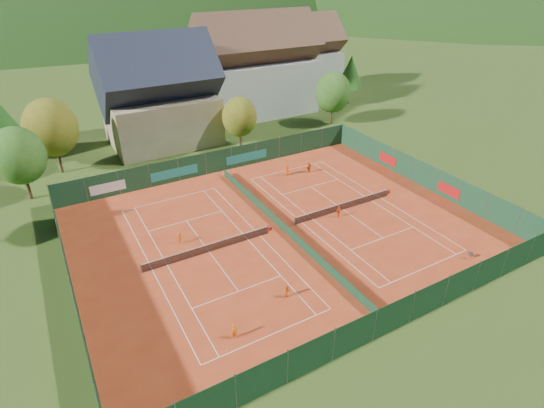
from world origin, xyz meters
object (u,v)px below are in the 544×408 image
Objects in this scene: hotel_block_a at (256,71)px; player_left_mid at (288,292)px; player_left_near at (234,332)px; player_right_far_a at (287,170)px; hotel_block_b at (298,60)px; ball_hopper at (470,254)px; player_right_near at (339,212)px; player_right_far_b at (309,168)px; player_left_far at (179,238)px; chalet at (159,99)px.

hotel_block_a is 17.66× the size of player_left_mid.
player_right_far_a reaches higher than player_left_near.
hotel_block_b reaches higher than player_left_near.
ball_hopper is (-3.39, -48.93, -6.83)m from hotel_block_a.
player_right_near is (16.95, 9.82, 0.04)m from player_left_near.
player_left_mid is at bearing 50.29° from player_right_far_a.
ball_hopper is 13.37m from player_right_near.
hotel_block_a is at bearing 59.91° from player_right_near.
hotel_block_b reaches higher than player_left_mid.
ball_hopper is 24.21m from player_right_far_a.
player_right_far_b is (3.48, 10.90, 0.02)m from player_right_near.
player_left_far is 0.90× the size of player_right_near.
player_left_far is 16.90m from player_right_near.
ball_hopper is at bearing -9.07° from player_left_near.
player_left_near is at bearing -126.41° from hotel_block_b.
chalet is 19.94m from hotel_block_a.
hotel_block_a is 27.65m from player_right_far_a.
player_right_far_b is at bearing 53.53° from player_left_mid.
ball_hopper is at bearing -93.97° from hotel_block_a.
player_right_far_b reaches higher than player_right_near.
hotel_block_b is at bearing -131.11° from player_right_far_b.
chalet reaches higher than ball_hopper.
ball_hopper is 0.53× the size of player_right_far_a.
chalet is 28.81m from player_left_far.
hotel_block_b is 11.50× the size of player_right_far_a.
player_left_near is 0.88× the size of player_right_far_a.
player_right_far_a is (11.97, 19.72, 0.14)m from player_left_mid.
player_right_far_b is (-20.01, -34.12, -5.90)m from hotel_block_b.
ball_hopper is 0.65× the size of player_left_mid.
hotel_block_a reaches higher than player_right_far_b.
ball_hopper is 0.55× the size of player_right_far_b.
player_right_far_a is 1.04× the size of player_right_far_b.
player_left_far is (-25.98, -33.30, -6.75)m from hotel_block_a.
hotel_block_b is 40.84m from player_right_far_a.
player_right_far_a reaches higher than player_left_mid.
player_left_far reaches higher than ball_hopper.
player_left_mid is at bearing -123.28° from hotel_block_b.
player_right_far_b is at bearing 156.09° from player_right_far_a.
player_right_far_a is at bearing -26.19° from player_right_far_b.
player_right_far_b is (20.44, 20.73, 0.06)m from player_left_near.
player_left_far is (-39.98, -41.30, -5.99)m from hotel_block_b.
hotel_block_a reaches higher than player_left_near.
player_right_far_b is (14.81, 18.93, 0.11)m from player_left_mid.
hotel_block_a is 17.14× the size of player_left_far.
player_right_far_a is (-22.85, -33.34, -5.87)m from hotel_block_b.
player_left_near is 27.79m from player_right_far_a.
player_left_far is at bearing -104.34° from chalet.
player_left_mid is 0.81× the size of player_right_far_a.
player_left_far is at bearing 151.57° from player_right_near.
player_right_near is 0.93× the size of player_right_far_a.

